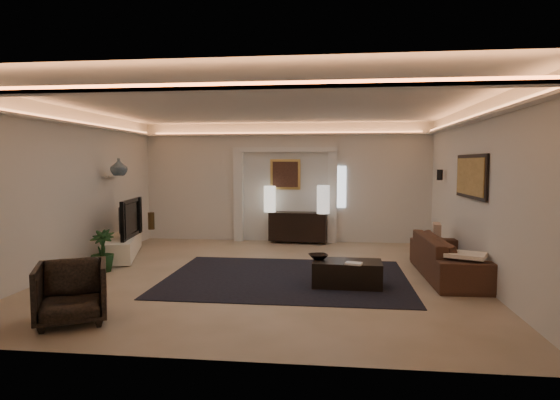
# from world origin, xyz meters

# --- Properties ---
(floor) EXTENTS (7.00, 7.00, 0.00)m
(floor) POSITION_xyz_m (0.00, 0.00, 0.00)
(floor) COLOR tan
(floor) RESTS_ON ground
(ceiling) EXTENTS (7.00, 7.00, 0.00)m
(ceiling) POSITION_xyz_m (0.00, 0.00, 2.90)
(ceiling) COLOR white
(ceiling) RESTS_ON ground
(wall_back) EXTENTS (7.00, 0.00, 7.00)m
(wall_back) POSITION_xyz_m (0.00, 3.50, 1.45)
(wall_back) COLOR silver
(wall_back) RESTS_ON ground
(wall_front) EXTENTS (7.00, 0.00, 7.00)m
(wall_front) POSITION_xyz_m (0.00, -3.50, 1.45)
(wall_front) COLOR silver
(wall_front) RESTS_ON ground
(wall_left) EXTENTS (0.00, 7.00, 7.00)m
(wall_left) POSITION_xyz_m (-3.50, 0.00, 1.45)
(wall_left) COLOR silver
(wall_left) RESTS_ON ground
(wall_right) EXTENTS (0.00, 7.00, 7.00)m
(wall_right) POSITION_xyz_m (3.50, 0.00, 1.45)
(wall_right) COLOR silver
(wall_right) RESTS_ON ground
(cove_soffit) EXTENTS (7.00, 7.00, 0.04)m
(cove_soffit) POSITION_xyz_m (0.00, 0.00, 2.62)
(cove_soffit) COLOR silver
(cove_soffit) RESTS_ON ceiling
(daylight_slit) EXTENTS (0.25, 0.03, 1.00)m
(daylight_slit) POSITION_xyz_m (1.35, 3.48, 1.35)
(daylight_slit) COLOR white
(daylight_slit) RESTS_ON wall_back
(area_rug) EXTENTS (4.00, 3.00, 0.01)m
(area_rug) POSITION_xyz_m (0.40, -0.20, 0.01)
(area_rug) COLOR black
(area_rug) RESTS_ON ground
(pilaster_left) EXTENTS (0.22, 0.20, 2.20)m
(pilaster_left) POSITION_xyz_m (-1.15, 3.40, 1.10)
(pilaster_left) COLOR silver
(pilaster_left) RESTS_ON ground
(pilaster_right) EXTENTS (0.22, 0.20, 2.20)m
(pilaster_right) POSITION_xyz_m (1.15, 3.40, 1.10)
(pilaster_right) COLOR silver
(pilaster_right) RESTS_ON ground
(alcove_header) EXTENTS (2.52, 0.20, 0.12)m
(alcove_header) POSITION_xyz_m (0.00, 3.40, 2.25)
(alcove_header) COLOR silver
(alcove_header) RESTS_ON wall_back
(painting_frame) EXTENTS (0.74, 0.04, 0.74)m
(painting_frame) POSITION_xyz_m (0.00, 3.47, 1.65)
(painting_frame) COLOR tan
(painting_frame) RESTS_ON wall_back
(painting_canvas) EXTENTS (0.62, 0.02, 0.62)m
(painting_canvas) POSITION_xyz_m (0.00, 3.44, 1.65)
(painting_canvas) COLOR #4C2D1E
(painting_canvas) RESTS_ON wall_back
(art_panel_frame) EXTENTS (0.04, 1.64, 0.74)m
(art_panel_frame) POSITION_xyz_m (3.47, 0.30, 1.70)
(art_panel_frame) COLOR black
(art_panel_frame) RESTS_ON wall_right
(art_panel_gold) EXTENTS (0.02, 1.50, 0.62)m
(art_panel_gold) POSITION_xyz_m (3.44, 0.30, 1.70)
(art_panel_gold) COLOR tan
(art_panel_gold) RESTS_ON wall_right
(wall_sconce) EXTENTS (0.12, 0.12, 0.22)m
(wall_sconce) POSITION_xyz_m (3.38, 2.20, 1.68)
(wall_sconce) COLOR black
(wall_sconce) RESTS_ON wall_right
(wall_niche) EXTENTS (0.10, 0.55, 0.04)m
(wall_niche) POSITION_xyz_m (-3.44, 1.40, 1.65)
(wall_niche) COLOR silver
(wall_niche) RESTS_ON wall_left
(console) EXTENTS (1.41, 0.53, 0.69)m
(console) POSITION_xyz_m (0.33, 3.25, 0.40)
(console) COLOR black
(console) RESTS_ON ground
(lamp_left) EXTENTS (0.32, 0.32, 0.63)m
(lamp_left) POSITION_xyz_m (-0.35, 3.25, 1.09)
(lamp_left) COLOR white
(lamp_left) RESTS_ON console
(lamp_right) EXTENTS (0.33, 0.33, 0.66)m
(lamp_right) POSITION_xyz_m (0.94, 3.03, 1.09)
(lamp_right) COLOR beige
(lamp_right) RESTS_ON console
(media_ledge) EXTENTS (1.18, 2.22, 0.41)m
(media_ledge) POSITION_xyz_m (-3.15, 1.24, 0.23)
(media_ledge) COLOR white
(media_ledge) RESTS_ON ground
(tv) EXTENTS (1.36, 0.39, 0.78)m
(tv) POSITION_xyz_m (-3.01, 1.07, 0.84)
(tv) COLOR black
(tv) RESTS_ON media_ledge
(figurine) EXTENTS (0.18, 0.18, 0.39)m
(figurine) POSITION_xyz_m (-2.92, 2.20, 0.64)
(figurine) COLOR #453117
(figurine) RESTS_ON media_ledge
(ginger_jar) EXTENTS (0.37, 0.37, 0.35)m
(ginger_jar) POSITION_xyz_m (-3.15, 1.15, 1.85)
(ginger_jar) COLOR #425863
(ginger_jar) RESTS_ON wall_niche
(plant) EXTENTS (0.47, 0.47, 0.74)m
(plant) POSITION_xyz_m (-2.90, -0.09, 0.37)
(plant) COLOR #153315
(plant) RESTS_ON ground
(sofa) EXTENTS (2.38, 0.97, 0.69)m
(sofa) POSITION_xyz_m (3.14, 0.18, 0.35)
(sofa) COLOR brown
(sofa) RESTS_ON ground
(throw_blanket) EXTENTS (0.69, 0.64, 0.06)m
(throw_blanket) POSITION_xyz_m (3.15, -0.66, 0.55)
(throw_blanket) COLOR white
(throw_blanket) RESTS_ON sofa
(throw_pillow) EXTENTS (0.21, 0.46, 0.45)m
(throw_pillow) POSITION_xyz_m (3.15, 1.29, 0.55)
(throw_pillow) COLOR tan
(throw_pillow) RESTS_ON sofa
(coffee_table) EXTENTS (1.08, 0.62, 0.40)m
(coffee_table) POSITION_xyz_m (1.40, -0.61, 0.21)
(coffee_table) COLOR black
(coffee_table) RESTS_ON ground
(bowl) EXTENTS (0.38, 0.38, 0.07)m
(bowl) POSITION_xyz_m (0.94, -0.49, 0.45)
(bowl) COLOR black
(bowl) RESTS_ON coffee_table
(magazine) EXTENTS (0.28, 0.23, 0.03)m
(magazine) POSITION_xyz_m (1.48, -0.85, 0.42)
(magazine) COLOR white
(magazine) RESTS_ON coffee_table
(armchair) EXTENTS (1.06, 1.07, 0.73)m
(armchair) POSITION_xyz_m (-1.96, -2.63, 0.37)
(armchair) COLOR #2B261D
(armchair) RESTS_ON ground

